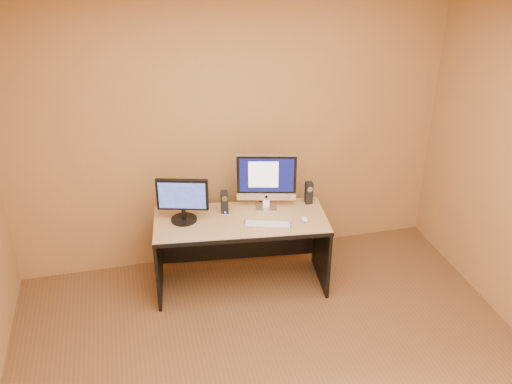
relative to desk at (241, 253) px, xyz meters
The scene contains 11 objects.
walls 1.74m from the desk, 88.74° to the right, with size 4.00×4.00×2.60m, color #A47342, non-canonical shape.
ceiling 2.68m from the desk, 88.74° to the right, with size 4.00×4.00×0.00m, color white.
desk is the anchor object (origin of this frame).
imac 0.67m from the desk, 29.87° to the left, with size 0.53×0.19×0.51m, color silver, non-canonical shape.
second_monitor 0.72m from the desk, 167.95° to the left, with size 0.44×0.22×0.39m, color black, non-canonical shape.
speaker_left 0.48m from the desk, 124.81° to the left, with size 0.06×0.07×0.20m, color black, non-canonical shape.
speaker_right 0.81m from the desk, 12.67° to the left, with size 0.06×0.07×0.20m, color black, non-canonical shape.
keyboard 0.43m from the desk, 35.46° to the right, with size 0.40×0.11×0.02m, color silver.
mouse 0.65m from the desk, 16.13° to the right, with size 0.05×0.09×0.03m, color white.
cable_a 0.49m from the desk, 43.66° to the left, with size 0.01×0.01×0.20m, color black.
cable_b 0.51m from the desk, 48.61° to the left, with size 0.01×0.01×0.17m, color black.
Camera 1 is at (-0.91, -2.69, 3.16)m, focal length 40.00 mm.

